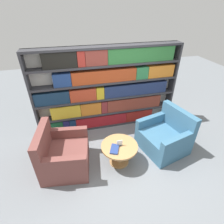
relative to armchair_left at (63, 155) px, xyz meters
name	(u,v)px	position (x,y,z in m)	size (l,w,h in m)	color
ground_plane	(124,164)	(1.20, -0.25, -0.31)	(14.00, 14.00, 0.00)	slate
bookshelf	(108,90)	(1.20, 1.22, 0.73)	(3.54, 0.30, 2.09)	silver
armchair_left	(63,155)	(0.00, 0.00, 0.00)	(1.01, 1.06, 0.94)	brown
armchair_right	(165,137)	(2.23, 0.00, 0.00)	(1.09, 1.13, 0.94)	#386684
coffee_table	(119,150)	(1.11, -0.16, 0.02)	(0.74, 0.74, 0.46)	#AD7F4C
table_sign	(120,144)	(1.11, -0.16, 0.20)	(0.12, 0.06, 0.13)	black
stray_book	(115,149)	(0.99, -0.25, 0.16)	(0.25, 0.31, 0.03)	navy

